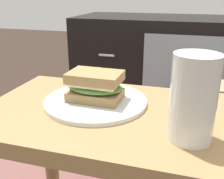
{
  "coord_description": "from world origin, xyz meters",
  "views": [
    {
      "loc": [
        0.16,
        -0.5,
        0.71
      ],
      "look_at": [
        0.01,
        0.0,
        0.51
      ],
      "focal_mm": 41.83,
      "sensor_mm": 36.0,
      "label": 1
    }
  ],
  "objects_px": {
    "paper_bag": "(215,135)",
    "sandwich_front": "(95,86)",
    "tv_cabinet": "(163,69)",
    "plate": "(96,101)",
    "beer_glass": "(193,99)"
  },
  "relations": [
    {
      "from": "paper_bag",
      "to": "sandwich_front",
      "type": "bearing_deg",
      "value": -128.97
    },
    {
      "from": "tv_cabinet",
      "to": "paper_bag",
      "type": "bearing_deg",
      "value": -63.76
    },
    {
      "from": "tv_cabinet",
      "to": "plate",
      "type": "relative_size",
      "value": 3.98
    },
    {
      "from": "beer_glass",
      "to": "tv_cabinet",
      "type": "bearing_deg",
      "value": 97.76
    },
    {
      "from": "tv_cabinet",
      "to": "plate",
      "type": "distance_m",
      "value": 0.94
    },
    {
      "from": "tv_cabinet",
      "to": "sandwich_front",
      "type": "xyz_separation_m",
      "value": [
        -0.07,
        -0.92,
        0.21
      ]
    },
    {
      "from": "sandwich_front",
      "to": "tv_cabinet",
      "type": "bearing_deg",
      "value": 85.36
    },
    {
      "from": "tv_cabinet",
      "to": "sandwich_front",
      "type": "relative_size",
      "value": 7.26
    },
    {
      "from": "paper_bag",
      "to": "tv_cabinet",
      "type": "bearing_deg",
      "value": 116.24
    },
    {
      "from": "tv_cabinet",
      "to": "beer_glass",
      "type": "relative_size",
      "value": 6.19
    },
    {
      "from": "plate",
      "to": "tv_cabinet",
      "type": "bearing_deg",
      "value": 85.36
    },
    {
      "from": "tv_cabinet",
      "to": "paper_bag",
      "type": "height_order",
      "value": "tv_cabinet"
    },
    {
      "from": "beer_glass",
      "to": "paper_bag",
      "type": "bearing_deg",
      "value": 77.31
    },
    {
      "from": "sandwich_front",
      "to": "beer_glass",
      "type": "bearing_deg",
      "value": -25.39
    },
    {
      "from": "tv_cabinet",
      "to": "paper_bag",
      "type": "xyz_separation_m",
      "value": [
        0.25,
        -0.51,
        -0.09
      ]
    }
  ]
}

